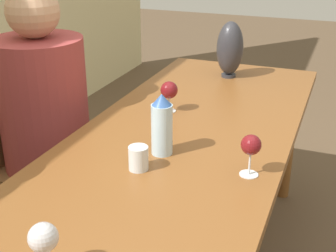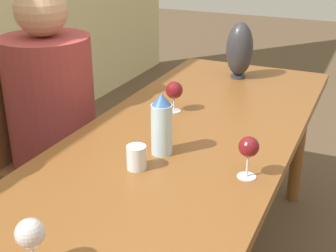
# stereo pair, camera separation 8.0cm
# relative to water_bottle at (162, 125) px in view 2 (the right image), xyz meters

# --- Properties ---
(dining_table) EXTENTS (2.58, 0.81, 0.75)m
(dining_table) POSITION_rel_water_bottle_xyz_m (-0.07, -0.02, -0.18)
(dining_table) COLOR brown
(dining_table) RESTS_ON ground_plane
(water_bottle) EXTENTS (0.07, 0.07, 0.22)m
(water_bottle) POSITION_rel_water_bottle_xyz_m (0.00, 0.00, 0.00)
(water_bottle) COLOR silver
(water_bottle) RESTS_ON dining_table
(water_tumbler) EXTENTS (0.07, 0.07, 0.08)m
(water_tumbler) POSITION_rel_water_bottle_xyz_m (-0.14, 0.03, -0.07)
(water_tumbler) COLOR silver
(water_tumbler) RESTS_ON dining_table
(vase) EXTENTS (0.14, 0.14, 0.29)m
(vase) POSITION_rel_water_bottle_xyz_m (0.96, 0.01, 0.04)
(vase) COLOR #2D2D33
(vase) RESTS_ON dining_table
(wine_glass_2) EXTENTS (0.07, 0.07, 0.14)m
(wine_glass_2) POSITION_rel_water_bottle_xyz_m (-0.04, -0.32, -0.00)
(wine_glass_2) COLOR silver
(wine_glass_2) RESTS_ON dining_table
(wine_glass_3) EXTENTS (0.07, 0.07, 0.14)m
(wine_glass_3) POSITION_rel_water_bottle_xyz_m (-0.67, 0.01, -0.01)
(wine_glass_3) COLOR silver
(wine_glass_3) RESTS_ON dining_table
(wine_glass_4) EXTENTS (0.07, 0.07, 0.13)m
(wine_glass_4) POSITION_rel_water_bottle_xyz_m (0.38, 0.12, -0.01)
(wine_glass_4) COLOR silver
(wine_glass_4) RESTS_ON dining_table
(chair_far) EXTENTS (0.44, 0.44, 0.98)m
(chair_far) POSITION_rel_water_bottle_xyz_m (0.25, 0.75, -0.34)
(chair_far) COLOR brown
(chair_far) RESTS_ON ground_plane
(person_far) EXTENTS (0.40, 0.40, 1.27)m
(person_far) POSITION_rel_water_bottle_xyz_m (0.25, 0.66, -0.18)
(person_far) COLOR #2D2D38
(person_far) RESTS_ON ground_plane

